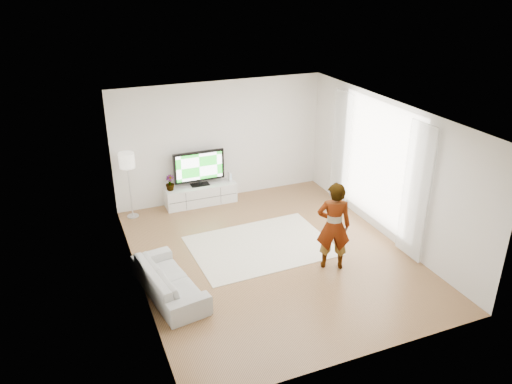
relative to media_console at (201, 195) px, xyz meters
name	(u,v)px	position (x,y,z in m)	size (l,w,h in m)	color
floor	(272,255)	(0.60, -2.76, -0.23)	(6.00, 6.00, 0.00)	#9F7348
ceiling	(274,114)	(0.60, -2.76, 2.57)	(6.00, 6.00, 0.00)	white
wall_left	(134,212)	(-1.90, -2.76, 1.17)	(0.02, 6.00, 2.80)	silver
wall_right	(388,170)	(3.10, -2.76, 1.17)	(0.02, 6.00, 2.80)	silver
wall_back	(220,141)	(0.60, 0.24, 1.17)	(5.00, 0.02, 2.80)	silver
wall_front	(366,275)	(0.60, -5.76, 1.17)	(5.00, 0.02, 2.80)	silver
window	(378,163)	(3.08, -2.46, 1.22)	(0.01, 2.60, 2.50)	white
curtain_near	(416,192)	(3.00, -3.76, 1.12)	(0.04, 0.70, 2.60)	white
curtain_far	(341,149)	(3.00, -1.16, 1.12)	(0.04, 0.70, 2.60)	white
media_console	(201,195)	(0.00, 0.00, 0.00)	(1.66, 0.47, 0.47)	white
television	(199,167)	(0.00, 0.03, 0.68)	(1.18, 0.23, 0.82)	black
game_console	(230,176)	(0.72, 0.00, 0.35)	(0.06, 0.17, 0.22)	white
potted_plant	(170,183)	(-0.70, 0.00, 0.41)	(0.20, 0.20, 0.35)	#3F7238
rug	(261,246)	(0.54, -2.36, -0.23)	(2.72, 1.96, 0.01)	#EFE8CC
player	(334,226)	(1.45, -3.54, 0.62)	(0.61, 0.40, 1.68)	#334772
sofa	(169,280)	(-1.50, -3.23, 0.04)	(1.84, 0.72, 0.54)	beige
floor_lamp	(127,163)	(-1.60, -0.06, 1.04)	(0.33, 0.33, 1.50)	silver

